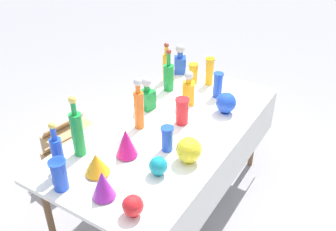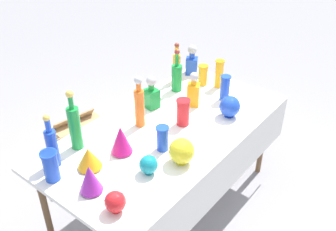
# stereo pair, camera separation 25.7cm
# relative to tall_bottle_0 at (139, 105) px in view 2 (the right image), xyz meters

# --- Properties ---
(ground_plane) EXTENTS (40.00, 40.00, 0.00)m
(ground_plane) POSITION_rel_tall_bottle_0_xyz_m (0.10, -0.17, -0.93)
(ground_plane) COLOR gray
(display_table) EXTENTS (1.87, 0.96, 0.76)m
(display_table) POSITION_rel_tall_bottle_0_xyz_m (0.10, -0.21, -0.23)
(display_table) COLOR white
(display_table) RESTS_ON ground
(tall_bottle_0) EXTENTS (0.07, 0.07, 0.38)m
(tall_bottle_0) POSITION_rel_tall_bottle_0_xyz_m (0.00, 0.00, 0.00)
(tall_bottle_0) COLOR orange
(tall_bottle_0) RESTS_ON display_table
(tall_bottle_1) EXTENTS (0.07, 0.07, 0.36)m
(tall_bottle_1) POSITION_rel_tall_bottle_0_xyz_m (-0.65, 0.11, -0.02)
(tall_bottle_1) COLOR blue
(tall_bottle_1) RESTS_ON display_table
(tall_bottle_2) EXTENTS (0.06, 0.06, 0.34)m
(tall_bottle_2) POSITION_rel_tall_bottle_0_xyz_m (0.71, 0.22, -0.03)
(tall_bottle_2) COLOR orange
(tall_bottle_2) RESTS_ON display_table
(tall_bottle_3) EXTENTS (0.09, 0.09, 0.36)m
(tall_bottle_3) POSITION_rel_tall_bottle_0_xyz_m (0.57, 0.12, -0.04)
(tall_bottle_3) COLOR #198C38
(tall_bottle_3) RESTS_ON display_table
(tall_bottle_4) EXTENTS (0.08, 0.08, 0.42)m
(tall_bottle_4) POSITION_rel_tall_bottle_0_xyz_m (-0.45, 0.14, 0.00)
(tall_bottle_4) COLOR #198C38
(tall_bottle_4) RESTS_ON display_table
(square_decanter_0) EXTENTS (0.14, 0.14, 0.27)m
(square_decanter_0) POSITION_rel_tall_bottle_0_xyz_m (0.90, 0.20, -0.05)
(square_decanter_0) COLOR blue
(square_decanter_0) RESTS_ON display_table
(square_decanter_1) EXTENTS (0.11, 0.11, 0.26)m
(square_decanter_1) POSITION_rel_tall_bottle_0_xyz_m (0.24, 0.10, -0.06)
(square_decanter_1) COLOR #198C38
(square_decanter_1) RESTS_ON display_table
(square_decanter_2) EXTENTS (0.13, 0.13, 0.27)m
(square_decanter_2) POSITION_rel_tall_bottle_0_xyz_m (0.47, -0.13, -0.05)
(square_decanter_2) COLOR orange
(square_decanter_2) RESTS_ON display_table
(slender_vase_0) EXTENTS (0.08, 0.08, 0.24)m
(slender_vase_0) POSITION_rel_tall_bottle_0_xyz_m (0.84, -0.12, -0.04)
(slender_vase_0) COLOR orange
(slender_vase_0) RESTS_ON display_table
(slender_vase_1) EXTENTS (0.08, 0.08, 0.18)m
(slender_vase_1) POSITION_rel_tall_bottle_0_xyz_m (0.79, 0.00, -0.08)
(slender_vase_1) COLOR orange
(slender_vase_1) RESTS_ON display_table
(slender_vase_2) EXTENTS (0.10, 0.10, 0.19)m
(slender_vase_2) POSITION_rel_tall_bottle_0_xyz_m (-0.74, 0.02, -0.07)
(slender_vase_2) COLOR blue
(slender_vase_2) RESTS_ON display_table
(slender_vase_3) EXTENTS (0.09, 0.09, 0.17)m
(slender_vase_3) POSITION_rel_tall_bottle_0_xyz_m (-0.12, -0.30, -0.08)
(slender_vase_3) COLOR blue
(slender_vase_3) RESTS_ON display_table
(slender_vase_4) EXTENTS (0.10, 0.10, 0.20)m
(slender_vase_4) POSITION_rel_tall_bottle_0_xyz_m (0.20, -0.23, -0.06)
(slender_vase_4) COLOR red
(slender_vase_4) RESTS_ON display_table
(slender_vase_5) EXTENTS (0.08, 0.08, 0.21)m
(slender_vase_5) POSITION_rel_tall_bottle_0_xyz_m (0.68, -0.28, -0.06)
(slender_vase_5) COLOR blue
(slender_vase_5) RESTS_ON display_table
(fluted_vase_0) EXTENTS (0.13, 0.13, 0.18)m
(fluted_vase_0) POSITION_rel_tall_bottle_0_xyz_m (-0.66, -0.23, -0.08)
(fluted_vase_0) COLOR purple
(fluted_vase_0) RESTS_ON display_table
(fluted_vase_1) EXTENTS (0.14, 0.14, 0.20)m
(fluted_vase_1) POSITION_rel_tall_bottle_0_xyz_m (-0.31, -0.12, -0.07)
(fluted_vase_1) COLOR #C61972
(fluted_vase_1) RESTS_ON display_table
(fluted_vase_2) EXTENTS (0.15, 0.15, 0.14)m
(fluted_vase_2) POSITION_rel_tall_bottle_0_xyz_m (-0.53, -0.07, -0.09)
(fluted_vase_2) COLOR orange
(fluted_vase_2) RESTS_ON display_table
(round_bowl_0) EXTENTS (0.11, 0.11, 0.12)m
(round_bowl_0) POSITION_rel_tall_bottle_0_xyz_m (-0.68, -0.45, -0.10)
(round_bowl_0) COLOR red
(round_bowl_0) RESTS_ON display_table
(round_bowl_1) EXTENTS (0.15, 0.15, 0.16)m
(round_bowl_1) POSITION_rel_tall_bottle_0_xyz_m (0.49, -0.43, -0.09)
(round_bowl_1) COLOR blue
(round_bowl_1) RESTS_ON display_table
(round_bowl_2) EXTENTS (0.16, 0.16, 0.17)m
(round_bowl_2) POSITION_rel_tall_bottle_0_xyz_m (-0.15, -0.48, -0.08)
(round_bowl_2) COLOR yellow
(round_bowl_2) RESTS_ON display_table
(round_bowl_3) EXTENTS (0.11, 0.11, 0.12)m
(round_bowl_3) POSITION_rel_tall_bottle_0_xyz_m (-0.35, -0.38, -0.11)
(round_bowl_3) COLOR teal
(round_bowl_3) RESTS_ON display_table
(price_tag_left) EXTENTS (0.05, 0.02, 0.05)m
(price_tag_left) POSITION_rel_tall_bottle_0_xyz_m (0.20, -0.58, -0.15)
(price_tag_left) COLOR white
(price_tag_left) RESTS_ON display_table
(price_tag_center) EXTENTS (0.05, 0.02, 0.03)m
(price_tag_center) POSITION_rel_tall_bottle_0_xyz_m (0.40, -0.60, -0.15)
(price_tag_center) COLOR white
(price_tag_center) RESTS_ON display_table
(price_tag_right) EXTENTS (0.06, 0.01, 0.04)m
(price_tag_right) POSITION_rel_tall_bottle_0_xyz_m (0.36, -0.57, -0.15)
(price_tag_right) COLOR white
(price_tag_right) RESTS_ON display_table
(cardboard_box_behind_left) EXTENTS (0.49, 0.36, 0.46)m
(cardboard_box_behind_left) POSITION_rel_tall_bottle_0_xyz_m (0.07, 0.80, -0.74)
(cardboard_box_behind_left) COLOR tan
(cardboard_box_behind_left) RESTS_ON ground
(cardboard_box_behind_right) EXTENTS (0.49, 0.37, 0.39)m
(cardboard_box_behind_right) POSITION_rel_tall_bottle_0_xyz_m (-0.04, 0.70, -0.77)
(cardboard_box_behind_right) COLOR tan
(cardboard_box_behind_right) RESTS_ON ground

